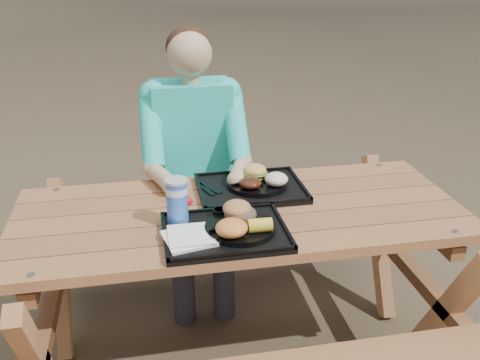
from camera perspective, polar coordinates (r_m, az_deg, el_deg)
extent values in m
plane|color=#999999|center=(2.58, 0.00, -18.19)|extent=(60.00, 60.00, 0.00)
cube|color=black|center=(1.96, -1.59, -5.68)|extent=(0.45, 0.35, 0.02)
cube|color=black|center=(2.31, 1.15, -1.00)|extent=(0.45, 0.35, 0.02)
cylinder|color=black|center=(1.96, 0.02, -5.10)|extent=(0.26, 0.26, 0.02)
cylinder|color=black|center=(2.31, 1.83, -0.38)|extent=(0.26, 0.26, 0.02)
cube|color=white|center=(1.91, -5.50, -6.12)|extent=(0.20, 0.20, 0.02)
cylinder|color=blue|center=(2.00, -6.72, -2.36)|extent=(0.08, 0.08, 0.16)
cylinder|color=#330805|center=(2.05, -2.17, -3.52)|extent=(0.05, 0.05, 0.03)
cylinder|color=orange|center=(2.08, -0.47, -3.20)|extent=(0.05, 0.05, 0.03)
ellipsoid|color=#F3953F|center=(1.88, -0.90, -5.14)|extent=(0.11, 0.11, 0.06)
cube|color=black|center=(2.29, -3.22, -0.83)|extent=(0.09, 0.14, 0.01)
ellipsoid|color=#411A0D|center=(2.24, 1.09, -0.33)|extent=(0.09, 0.09, 0.04)
ellipsoid|color=white|center=(2.27, 3.89, 0.10)|extent=(0.10, 0.10, 0.05)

